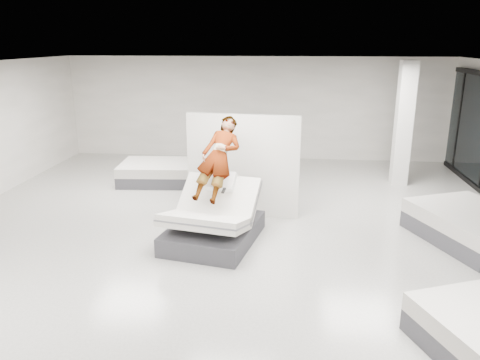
{
  "coord_description": "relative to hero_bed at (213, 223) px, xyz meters",
  "views": [
    {
      "loc": [
        1.07,
        -7.8,
        3.66
      ],
      "look_at": [
        0.13,
        1.05,
        1.0
      ],
      "focal_mm": 35.0,
      "sensor_mm": 36.0,
      "label": 1
    }
  ],
  "objects": [
    {
      "name": "room",
      "position": [
        0.29,
        -0.26,
        1.21
      ],
      "size": [
        14.0,
        14.04,
        3.2
      ],
      "color": "#B8B7AE",
      "rests_on": "ground"
    },
    {
      "name": "hero_bed",
      "position": [
        0.0,
        0.0,
        0.0
      ],
      "size": [
        1.85,
        2.23,
        1.25
      ],
      "color": "#3A3A3F",
      "rests_on": "floor"
    },
    {
      "name": "person",
      "position": [
        0.06,
        0.32,
        0.89
      ],
      "size": [
        0.97,
        1.75,
        1.5
      ],
      "primitive_type": "imported",
      "rotation": [
        0.86,
        0.0,
        -0.2
      ],
      "color": "slate",
      "rests_on": "hero_bed"
    },
    {
      "name": "remote",
      "position": [
        0.21,
        -0.07,
        0.66
      ],
      "size": [
        0.08,
        0.15,
        0.08
      ],
      "primitive_type": "cube",
      "rotation": [
        0.35,
        0.0,
        -0.2
      ],
      "color": "black",
      "rests_on": "person"
    },
    {
      "name": "divider_panel",
      "position": [
        0.4,
        1.51,
        0.71
      ],
      "size": [
        2.42,
        0.36,
        2.2
      ],
      "primitive_type": "cube",
      "rotation": [
        0.0,
        0.0,
        -0.1
      ],
      "color": "silver",
      "rests_on": "floor"
    },
    {
      "name": "flat_bed_right_far",
      "position": [
        4.86,
        0.53,
        -0.09
      ],
      "size": [
        2.34,
        2.63,
        0.6
      ],
      "color": "#3A3A3F",
      "rests_on": "floor"
    },
    {
      "name": "flat_bed_left_far",
      "position": [
        -2.09,
        3.71,
        -0.12
      ],
      "size": [
        2.06,
        1.61,
        0.54
      ],
      "color": "#3A3A3F",
      "rests_on": "floor"
    },
    {
      "name": "column",
      "position": [
        4.29,
        4.24,
        1.21
      ],
      "size": [
        0.4,
        0.4,
        3.2
      ],
      "primitive_type": "cube",
      "color": "silver",
      "rests_on": "floor"
    }
  ]
}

